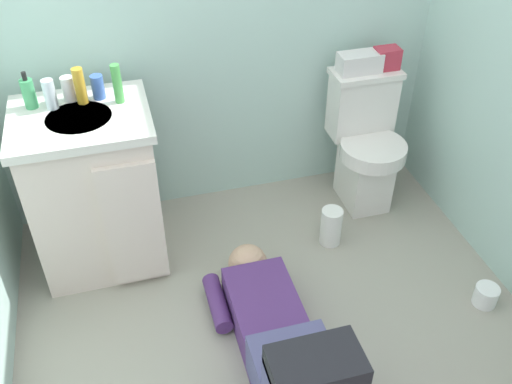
% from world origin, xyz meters
% --- Properties ---
extents(ground_plane, '(2.77, 3.08, 0.04)m').
position_xyz_m(ground_plane, '(0.00, 0.00, -0.02)').
color(ground_plane, gray).
extents(toilet, '(0.36, 0.46, 0.75)m').
position_xyz_m(toilet, '(0.73, 0.78, 0.37)').
color(toilet, silver).
rests_on(toilet, ground_plane).
extents(vanity_cabinet, '(0.60, 0.53, 0.82)m').
position_xyz_m(vanity_cabinet, '(-0.69, 0.68, 0.42)').
color(vanity_cabinet, beige).
rests_on(vanity_cabinet, ground_plane).
extents(faucet, '(0.02, 0.02, 0.10)m').
position_xyz_m(faucet, '(-0.70, 0.83, 0.87)').
color(faucet, silver).
rests_on(faucet, vanity_cabinet).
extents(person_plumber, '(0.39, 1.06, 0.52)m').
position_xyz_m(person_plumber, '(-0.05, -0.18, 0.18)').
color(person_plumber, '#512D6B').
rests_on(person_plumber, ground_plane).
extents(tissue_box, '(0.22, 0.11, 0.10)m').
position_xyz_m(tissue_box, '(0.69, 0.87, 0.80)').
color(tissue_box, silver).
rests_on(tissue_box, toilet).
extents(toiletry_bag, '(0.12, 0.09, 0.11)m').
position_xyz_m(toiletry_bag, '(0.84, 0.87, 0.81)').
color(toiletry_bag, '#B22D3F').
rests_on(toiletry_bag, toilet).
extents(soap_dispenser, '(0.06, 0.06, 0.17)m').
position_xyz_m(soap_dispenser, '(-0.89, 0.81, 0.89)').
color(soap_dispenser, '#3F985E').
rests_on(soap_dispenser, vanity_cabinet).
extents(bottle_clear, '(0.05, 0.05, 0.13)m').
position_xyz_m(bottle_clear, '(-0.80, 0.77, 0.89)').
color(bottle_clear, silver).
rests_on(bottle_clear, vanity_cabinet).
extents(bottle_white, '(0.06, 0.06, 0.11)m').
position_xyz_m(bottle_white, '(-0.72, 0.83, 0.88)').
color(bottle_white, white).
rests_on(bottle_white, vanity_cabinet).
extents(bottle_amber, '(0.05, 0.05, 0.16)m').
position_xyz_m(bottle_amber, '(-0.67, 0.79, 0.90)').
color(bottle_amber, gold).
rests_on(bottle_amber, vanity_cabinet).
extents(bottle_blue, '(0.06, 0.06, 0.11)m').
position_xyz_m(bottle_blue, '(-0.60, 0.81, 0.87)').
color(bottle_blue, '#3C61B6').
rests_on(bottle_blue, vanity_cabinet).
extents(bottle_green, '(0.04, 0.04, 0.18)m').
position_xyz_m(bottle_green, '(-0.51, 0.75, 0.91)').
color(bottle_green, '#489D4B').
rests_on(bottle_green, vanity_cabinet).
extents(paper_towel_roll, '(0.11, 0.11, 0.21)m').
position_xyz_m(paper_towel_roll, '(0.43, 0.46, 0.10)').
color(paper_towel_roll, white).
rests_on(paper_towel_roll, ground_plane).
extents(toilet_paper_roll, '(0.11, 0.11, 0.10)m').
position_xyz_m(toilet_paper_roll, '(0.97, -0.12, 0.05)').
color(toilet_paper_roll, white).
rests_on(toilet_paper_roll, ground_plane).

